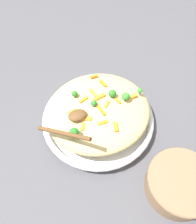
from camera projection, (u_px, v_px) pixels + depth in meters
The scene contains 25 objects.
ground_plane at pixel (98, 123), 0.79m from camera, with size 2.40×2.40×0.00m, color #4C4C51.
serving_bowl at pixel (98, 119), 0.77m from camera, with size 0.37×0.37×0.04m.
pasta_mound at pixel (98, 111), 0.72m from camera, with size 0.34×0.31×0.07m, color #D1BA7A.
carrot_piece_0 at pixel (84, 100), 0.70m from camera, with size 0.03×0.01×0.01m, color orange.
carrot_piece_1 at pixel (101, 110), 0.68m from camera, with size 0.04×0.01×0.01m, color orange.
carrot_piece_2 at pixel (72, 112), 0.68m from camera, with size 0.03×0.01×0.01m, color orange.
carrot_piece_3 at pixel (84, 119), 0.66m from camera, with size 0.04×0.01×0.01m, color orange.
carrot_piece_4 at pixel (94, 76), 0.76m from camera, with size 0.03×0.01×0.01m, color orange.
carrot_piece_5 at pixel (107, 104), 0.69m from camera, with size 0.03×0.01×0.01m, color orange.
carrot_piece_6 at pixel (93, 93), 0.72m from camera, with size 0.03×0.01×0.01m, color orange.
carrot_piece_7 at pixel (132, 96), 0.71m from camera, with size 0.03×0.01×0.01m, color orange.
carrot_piece_8 at pixel (103, 123), 0.66m from camera, with size 0.03×0.01×0.01m, color orange.
carrot_piece_9 at pixel (117, 101), 0.70m from camera, with size 0.03×0.01×0.01m, color orange.
carrot_piece_10 at pixel (116, 127), 0.65m from camera, with size 0.03×0.01×0.01m, color orange.
carrot_piece_11 at pixel (103, 84), 0.74m from camera, with size 0.03×0.01×0.01m, color orange.
carrot_piece_12 at pixel (99, 97), 0.70m from camera, with size 0.04×0.01×0.01m, color orange.
carrot_piece_13 at pixel (83, 127), 0.65m from camera, with size 0.03×0.01×0.01m, color orange.
broccoli_floret_0 at pixel (74, 133), 0.63m from camera, with size 0.03×0.03×0.03m.
broccoli_floret_1 at pixel (126, 96), 0.69m from camera, with size 0.03×0.03×0.03m.
broccoli_floret_2 at pixel (94, 104), 0.68m from camera, with size 0.02×0.02×0.02m.
broccoli_floret_3 at pixel (75, 94), 0.70m from camera, with size 0.02×0.02×0.02m.
broccoli_floret_4 at pixel (140, 91), 0.72m from camera, with size 0.02×0.02×0.02m.
broccoli_floret_5 at pixel (112, 94), 0.70m from camera, with size 0.02×0.02×0.03m.
serving_spoon at pixel (72, 122), 0.63m from camera, with size 0.15×0.14×0.07m.
companion_bowl at pixel (180, 183), 0.62m from camera, with size 0.19×0.19×0.08m.
Camera 1 is at (0.14, 0.38, 0.68)m, focal length 36.09 mm.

